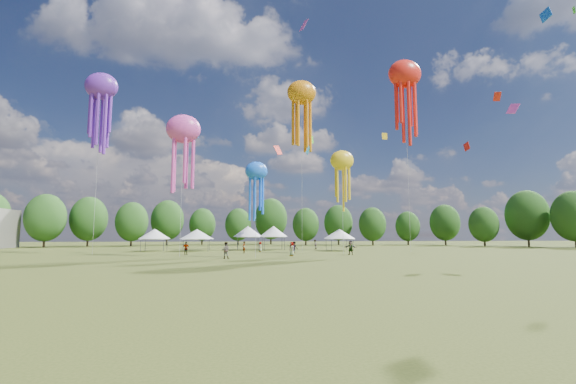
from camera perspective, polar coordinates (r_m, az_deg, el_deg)
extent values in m
plane|color=#384416|center=(16.15, 16.14, -15.69)|extent=(300.00, 300.00, 0.00)
imported|color=gray|center=(45.68, -9.11, -8.42)|extent=(1.02, 0.84, 1.90)
imported|color=gray|center=(64.22, -4.08, -7.99)|extent=(0.65, 0.86, 1.58)
imported|color=gray|center=(74.13, 3.95, -7.68)|extent=(1.03, 1.10, 1.81)
imported|color=gray|center=(58.17, 0.90, -8.11)|extent=(1.15, 0.69, 1.73)
imported|color=gray|center=(55.42, -14.71, -7.97)|extent=(1.12, 0.71, 1.78)
imported|color=gray|center=(54.65, 9.14, -8.05)|extent=(1.79, 1.49, 1.93)
imported|color=gray|center=(58.96, -6.48, -8.05)|extent=(0.59, 0.73, 1.73)
imported|color=gray|center=(50.91, 0.55, -8.33)|extent=(0.89, 1.04, 1.81)
cylinder|color=#47474C|center=(68.28, -20.76, -7.35)|extent=(0.08, 0.08, 1.96)
cylinder|color=#47474C|center=(71.80, -20.14, -7.30)|extent=(0.08, 0.08, 1.96)
cylinder|color=#47474C|center=(67.59, -17.76, -7.47)|extent=(0.08, 0.08, 1.96)
cylinder|color=#47474C|center=(71.15, -17.28, -7.41)|extent=(0.08, 0.08, 1.96)
cube|color=white|center=(69.66, -18.95, -6.54)|extent=(4.00, 4.00, 0.10)
cone|color=white|center=(69.66, -18.93, -5.81)|extent=(5.20, 5.20, 1.68)
cylinder|color=#47474C|center=(66.80, -15.07, -7.58)|extent=(0.08, 0.08, 1.93)
cylinder|color=#47474C|center=(70.77, -14.69, -7.51)|extent=(0.08, 0.08, 1.93)
cylinder|color=#47474C|center=(66.45, -11.62, -7.67)|extent=(0.08, 0.08, 1.93)
cylinder|color=#47474C|center=(70.44, -11.43, -7.59)|extent=(0.08, 0.08, 1.93)
cube|color=white|center=(68.57, -13.18, -6.74)|extent=(4.39, 4.39, 0.10)
cone|color=white|center=(68.57, -13.17, -6.01)|extent=(5.71, 5.71, 1.65)
cylinder|color=#47474C|center=(70.44, -7.37, -7.52)|extent=(0.08, 0.08, 2.28)
cylinder|color=#47474C|center=(74.17, -7.41, -7.46)|extent=(0.08, 0.08, 2.28)
cylinder|color=#47474C|center=(70.60, -4.31, -7.55)|extent=(0.08, 0.08, 2.28)
cylinder|color=#47474C|center=(74.32, -4.51, -7.49)|extent=(0.08, 0.08, 2.28)
cube|color=white|center=(72.34, -5.89, -6.56)|extent=(4.14, 4.14, 0.10)
cone|color=white|center=(72.34, -5.88, -5.75)|extent=(5.38, 5.38, 1.96)
cylinder|color=#47474C|center=(69.56, -3.48, -7.58)|extent=(0.08, 0.08, 2.28)
cylinder|color=#47474C|center=(73.15, -3.71, -7.51)|extent=(0.08, 0.08, 2.28)
cylinder|color=#47474C|center=(69.95, -0.52, -7.58)|extent=(0.08, 0.08, 2.28)
cylinder|color=#47474C|center=(73.52, -0.90, -7.52)|extent=(0.08, 0.08, 2.28)
cube|color=white|center=(71.51, -2.15, -6.60)|extent=(3.99, 3.99, 0.10)
cone|color=white|center=(71.51, -2.14, -5.77)|extent=(5.19, 5.19, 1.96)
cylinder|color=#47474C|center=(66.34, 6.39, -7.75)|extent=(0.08, 0.08, 1.96)
cylinder|color=#47474C|center=(70.03, 5.60, -7.68)|extent=(0.08, 0.08, 1.96)
cylinder|color=#47474C|center=(67.40, 9.55, -7.68)|extent=(0.08, 0.08, 1.96)
cylinder|color=#47474C|center=(71.03, 8.61, -7.62)|extent=(0.08, 0.08, 1.96)
cube|color=white|center=(68.66, 7.52, -6.83)|extent=(4.20, 4.20, 0.10)
cone|color=white|center=(68.65, 7.51, -6.08)|extent=(5.46, 5.46, 1.68)
ellipsoid|color=#ED45B1|center=(51.70, -15.05, 8.89)|extent=(4.31, 3.01, 3.66)
cylinder|color=beige|center=(50.22, -15.31, 0.01)|extent=(0.03, 0.03, 16.06)
ellipsoid|color=orange|center=(67.52, 2.00, 14.32)|extent=(4.88, 3.41, 4.15)
cylinder|color=beige|center=(64.07, 2.04, 3.16)|extent=(0.03, 0.03, 26.48)
ellipsoid|color=yellow|center=(57.65, 7.89, 4.59)|extent=(3.48, 2.44, 2.96)
cylinder|color=beige|center=(56.77, 8.00, -2.13)|extent=(0.03, 0.03, 13.54)
ellipsoid|color=purple|center=(63.68, -25.62, 13.78)|extent=(4.53, 3.17, 3.85)
cylinder|color=beige|center=(60.75, -26.16, 3.10)|extent=(0.03, 0.03, 23.90)
ellipsoid|color=#1C67FE|center=(47.23, -4.66, 3.07)|extent=(2.70, 1.89, 2.30)
cylinder|color=beige|center=(46.67, -4.72, -3.23)|extent=(0.03, 0.03, 10.38)
ellipsoid|color=red|center=(71.66, 16.70, 16.21)|extent=(5.64, 3.95, 4.80)
cylinder|color=beige|center=(67.45, 17.10, 4.41)|extent=(0.03, 0.03, 29.82)
cube|color=red|center=(73.26, -1.47, 6.15)|extent=(1.88, 1.38, 2.04)
cube|color=orange|center=(89.51, 15.69, 13.66)|extent=(0.51, 0.65, 0.88)
cube|color=#45DD24|center=(66.22, 3.39, 7.74)|extent=(0.90, 0.96, 1.47)
cube|color=#1C67FE|center=(43.88, 33.52, 20.80)|extent=(0.45, 1.36, 1.47)
cube|color=red|center=(59.72, 28.27, 12.20)|extent=(1.01, 0.72, 1.09)
cube|color=#1C67FE|center=(76.96, -13.62, 8.27)|extent=(1.81, 0.50, 2.11)
cube|color=#ED45B1|center=(71.73, 2.32, 23.21)|extent=(1.34, 1.79, 2.28)
cube|color=red|center=(89.88, 24.67, 6.07)|extent=(0.44, 1.86, 2.11)
cube|color=yellow|center=(93.74, 13.95, 7.93)|extent=(1.27, 0.31, 1.62)
cube|color=#45DD24|center=(63.40, 36.33, 20.64)|extent=(0.49, 0.63, 0.91)
cube|color=#1C67FE|center=(82.91, -25.12, 7.52)|extent=(1.64, 1.31, 2.08)
cube|color=#1781C3|center=(64.19, 2.93, 6.11)|extent=(0.86, 1.23, 1.60)
cube|color=#ED45B1|center=(56.99, 30.04, 10.51)|extent=(1.30, 1.07, 1.62)
cylinder|color=#38281C|center=(101.29, -32.09, -5.93)|extent=(0.44, 0.44, 3.36)
ellipsoid|color=#244B19|center=(101.35, -31.93, -3.20)|extent=(8.40, 8.40, 10.51)
cylinder|color=#38281C|center=(105.74, -27.25, -6.15)|extent=(0.44, 0.44, 3.41)
ellipsoid|color=#244B19|center=(105.81, -27.12, -3.50)|extent=(8.53, 8.53, 10.66)
cylinder|color=#38281C|center=(102.46, -21.97, -6.50)|extent=(0.44, 0.44, 3.07)
ellipsoid|color=#244B19|center=(102.51, -21.87, -4.04)|extent=(7.66, 7.66, 9.58)
cylinder|color=#38281C|center=(109.23, -17.30, -6.54)|extent=(0.44, 0.44, 3.43)
ellipsoid|color=#244B19|center=(109.30, -17.21, -3.95)|extent=(8.58, 8.58, 10.73)
cylinder|color=#38281C|center=(113.82, -12.47, -6.78)|extent=(0.44, 0.44, 2.95)
ellipsoid|color=#244B19|center=(113.85, -12.42, -4.65)|extent=(7.37, 7.37, 9.21)
cylinder|color=#38281C|center=(109.63, -7.33, -6.91)|extent=(0.44, 0.44, 2.89)
ellipsoid|color=#244B19|center=(109.66, -7.30, -4.74)|extent=(7.23, 7.23, 9.04)
cylinder|color=#38281C|center=(114.61, -2.52, -6.69)|extent=(0.44, 0.44, 3.84)
ellipsoid|color=#244B19|center=(114.71, -2.51, -3.93)|extent=(9.60, 9.60, 11.99)
cylinder|color=#38281C|center=(104.86, 2.62, -7.00)|extent=(0.44, 0.44, 2.84)
ellipsoid|color=#244B19|center=(104.89, 2.61, -4.76)|extent=(7.11, 7.11, 8.89)
cylinder|color=#38281C|center=(109.61, 7.41, -6.84)|extent=(0.44, 0.44, 3.16)
ellipsoid|color=#244B19|center=(109.66, 7.37, -4.46)|extent=(7.91, 7.91, 9.88)
cylinder|color=#38281C|center=(106.54, 12.30, -6.84)|extent=(0.44, 0.44, 2.88)
ellipsoid|color=#244B19|center=(106.57, 12.25, -4.61)|extent=(7.21, 7.21, 9.01)
cylinder|color=#38281C|center=(112.54, 17.15, -6.73)|extent=(0.44, 0.44, 2.63)
ellipsoid|color=#244B19|center=(112.56, 17.09, -4.81)|extent=(6.57, 6.57, 8.22)
cylinder|color=#38281C|center=(113.61, 22.05, -6.42)|extent=(0.44, 0.44, 3.13)
ellipsoid|color=#244B19|center=(113.65, 21.95, -4.16)|extent=(7.81, 7.81, 9.77)
cylinder|color=#38281C|center=(105.23, 26.81, -6.36)|extent=(0.44, 0.44, 2.72)
ellipsoid|color=#244B19|center=(105.25, 26.70, -4.24)|extent=(6.80, 6.80, 8.50)
cylinder|color=#38281C|center=(108.58, 31.73, -5.79)|extent=(0.44, 0.44, 3.81)
ellipsoid|color=#244B19|center=(108.67, 31.56, -2.91)|extent=(9.52, 9.52, 11.90)
cylinder|color=#38281C|center=(104.23, 36.49, -5.60)|extent=(0.44, 0.44, 3.51)
ellipsoid|color=#244B19|center=(104.30, 36.31, -2.83)|extent=(8.78, 8.78, 10.97)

